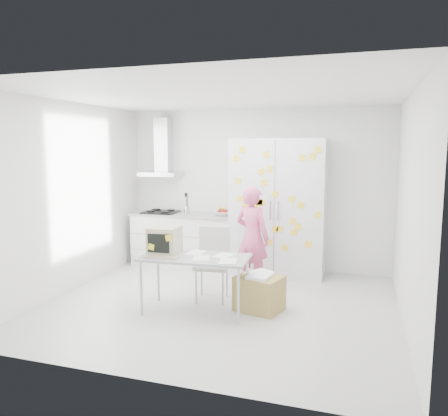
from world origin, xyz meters
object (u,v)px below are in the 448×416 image
(desk, at_px, (175,248))
(cardboard_box, at_px, (259,293))
(chair, at_px, (213,259))
(person, at_px, (252,237))

(desk, distance_m, cardboard_box, 1.21)
(cardboard_box, bearing_deg, desk, -164.20)
(chair, bearing_deg, person, 51.18)
(person, distance_m, desk, 1.39)
(desk, bearing_deg, person, 55.72)
(desk, bearing_deg, chair, 55.97)
(person, bearing_deg, cardboard_box, 129.83)
(person, bearing_deg, desk, 79.88)
(desk, bearing_deg, cardboard_box, 12.06)
(desk, distance_m, chair, 0.67)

